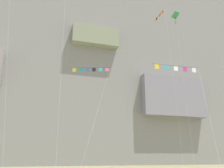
{
  "coord_description": "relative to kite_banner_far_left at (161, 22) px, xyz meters",
  "views": [
    {
      "loc": [
        -11.32,
        -4.27,
        1.85
      ],
      "look_at": [
        -1.54,
        27.98,
        12.11
      ],
      "focal_mm": 38.37,
      "sensor_mm": 36.0,
      "label": 1
    }
  ],
  "objects": [
    {
      "name": "kite_banner_far_left",
      "position": [
        0.0,
        0.0,
        0.0
      ],
      "size": [
        1.25,
        4.35,
        27.79
      ],
      "color": "black",
      "rests_on": "ground"
    },
    {
      "name": "cliff_face",
      "position": [
        -8.87,
        28.05,
        9.91
      ],
      "size": [
        180.0,
        25.24,
        71.93
      ],
      "color": "gray",
      "rests_on": "ground"
    },
    {
      "name": "kite_diamond_high_center",
      "position": [
        1.82,
        -2.11,
        -0.23
      ],
      "size": [
        1.48,
        4.39,
        27.58
      ],
      "color": "green",
      "rests_on": "ground"
    },
    {
      "name": "kite_banner_front_field",
      "position": [
        -13.53,
        -2.05,
        -12.0
      ],
      "size": [
        5.66,
        6.87,
        14.67
      ],
      "color": "black",
      "rests_on": "ground"
    },
    {
      "name": "kite_banner_near_cliff",
      "position": [
        -24.17,
        -5.45,
        -6.4
      ],
      "size": [
        2.55,
        4.51,
        23.35
      ],
      "color": "black",
      "rests_on": "ground"
    },
    {
      "name": "kite_banner_high_right",
      "position": [
        -4.89,
        -11.45,
        -14.18
      ],
      "size": [
        6.19,
        5.98,
        12.43
      ],
      "color": "black",
      "rests_on": "ground"
    }
  ]
}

